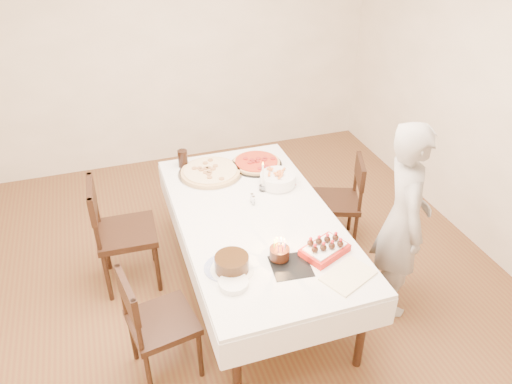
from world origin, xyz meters
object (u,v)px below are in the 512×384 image
object	(u,v)px
taper_candle	(263,176)
cola_glass	(183,159)
chair_left_savory	(127,233)
pizza_white	(210,172)
dining_table	(256,254)
person	(403,221)
pizza_pepperoni	(256,163)
chair_left_dessert	(162,322)
chair_right_savory	(336,202)
strawberry_box	(325,249)
birthday_cake	(280,249)
layer_cake	(232,264)
pasta_bowl	(278,179)

from	to	relation	value
taper_candle	cola_glass	size ratio (longest dim) A/B	1.72
chair_left_savory	pizza_white	xyz separation A→B (m)	(0.77, 0.27, 0.28)
dining_table	person	world-z (taller)	person
taper_candle	pizza_pepperoni	bearing A→B (deg)	78.62
chair_left_dessert	pizza_white	world-z (taller)	chair_left_dessert
dining_table	chair_right_savory	distance (m)	0.99
chair_right_savory	strawberry_box	xyz separation A→B (m)	(-0.59, -0.97, 0.35)
pizza_pepperoni	birthday_cake	world-z (taller)	birthday_cake
strawberry_box	layer_cake	bearing A→B (deg)	177.21
pizza_white	strawberry_box	world-z (taller)	strawberry_box
pasta_bowl	pizza_pepperoni	bearing A→B (deg)	99.32
chair_left_dessert	strawberry_box	world-z (taller)	chair_left_dessert
chair_left_savory	chair_right_savory	bearing A→B (deg)	-179.13
person	birthday_cake	bearing A→B (deg)	113.42
pasta_bowl	cola_glass	world-z (taller)	cola_glass
chair_left_dessert	strawberry_box	distance (m)	1.19
pizza_pepperoni	layer_cake	size ratio (longest dim) A/B	1.60
pizza_white	birthday_cake	size ratio (longest dim) A/B	3.96
pasta_bowl	strawberry_box	distance (m)	0.93
cola_glass	strawberry_box	size ratio (longest dim) A/B	0.51
pasta_bowl	layer_cake	bearing A→B (deg)	-126.02
chair_right_savory	chair_left_dessert	size ratio (longest dim) A/B	0.98
pizza_white	birthday_cake	world-z (taller)	birthday_cake
pizza_white	taper_candle	bearing A→B (deg)	-48.66
dining_table	pizza_white	xyz separation A→B (m)	(-0.18, 0.72, 0.40)
chair_left_savory	chair_left_dessert	bearing A→B (deg)	99.11
pasta_bowl	birthday_cake	world-z (taller)	birthday_cake
pasta_bowl	strawberry_box	xyz separation A→B (m)	(-0.01, -0.93, -0.02)
strawberry_box	taper_candle	bearing A→B (deg)	98.95
pizza_pepperoni	strawberry_box	bearing A→B (deg)	-87.53
layer_cake	birthday_cake	xyz separation A→B (m)	(0.33, 0.01, 0.03)
chair_left_dessert	pizza_pepperoni	distance (m)	1.71
chair_right_savory	person	size ratio (longest dim) A/B	0.55
dining_table	chair_left_dessert	size ratio (longest dim) A/B	2.40
pizza_white	layer_cake	world-z (taller)	layer_cake
person	strawberry_box	distance (m)	0.69
layer_cake	dining_table	bearing A→B (deg)	57.23
dining_table	pasta_bowl	distance (m)	0.65
chair_left_savory	person	distance (m)	2.16
chair_left_dessert	pizza_pepperoni	world-z (taller)	chair_left_dessert
person	cola_glass	distance (m)	1.93
person	pizza_pepperoni	xyz separation A→B (m)	(-0.74, 1.19, -0.02)
dining_table	chair_left_savory	distance (m)	1.06
chair_left_savory	taper_candle	xyz separation A→B (m)	(1.12, -0.12, 0.39)
person	pasta_bowl	distance (m)	1.06
person	birthday_cake	distance (m)	1.00
pizza_pepperoni	birthday_cake	distance (m)	1.29
pizza_white	taper_candle	size ratio (longest dim) A/B	2.07
cola_glass	chair_left_dessert	bearing A→B (deg)	-107.42
dining_table	layer_cake	xyz separation A→B (m)	(-0.34, -0.53, 0.43)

